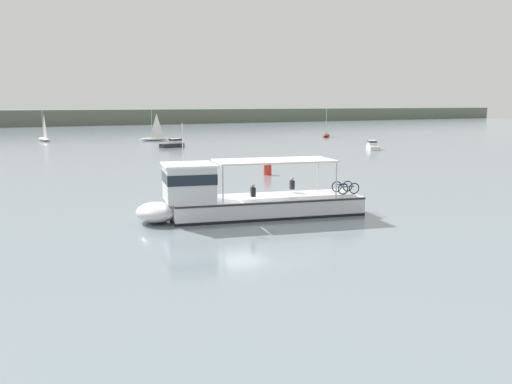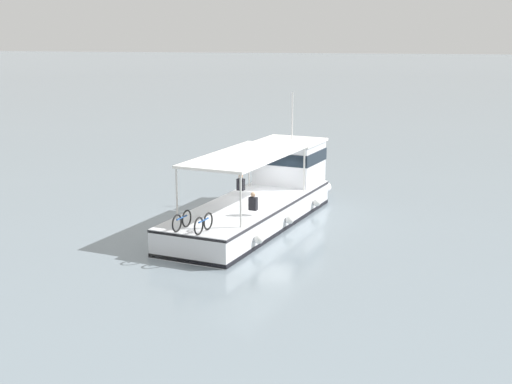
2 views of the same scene
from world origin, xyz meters
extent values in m
plane|color=gray|center=(0.00, 0.00, 0.00)|extent=(400.00, 400.00, 0.00)
cube|color=silver|center=(1.46, -0.36, 0.55)|extent=(11.26, 5.78, 1.10)
ellipsoid|color=silver|center=(-4.55, 1.18, 0.55)|extent=(2.86, 3.40, 1.01)
cube|color=black|center=(1.46, -0.36, 0.10)|extent=(11.27, 5.82, 0.16)
cube|color=#2D2D33|center=(1.46, -0.36, 1.02)|extent=(11.27, 5.84, 0.10)
cube|color=silver|center=(-2.80, 0.74, 2.05)|extent=(3.19, 3.28, 1.90)
cube|color=#19232D|center=(-2.80, 0.74, 2.38)|extent=(3.25, 3.35, 0.56)
cube|color=white|center=(-2.80, 0.74, 3.06)|extent=(3.39, 3.47, 0.12)
cube|color=white|center=(1.90, -0.47, 3.15)|extent=(7.22, 4.51, 0.10)
cylinder|color=silver|center=(-1.59, -0.98, 2.10)|extent=(0.08, 0.08, 2.00)
cylinder|color=silver|center=(-0.91, 1.66, 2.10)|extent=(0.08, 0.08, 2.00)
cylinder|color=silver|center=(4.71, -2.59, 2.10)|extent=(0.08, 0.08, 2.00)
cylinder|color=silver|center=(5.38, 0.04, 2.10)|extent=(0.08, 0.08, 2.00)
cylinder|color=silver|center=(-3.09, 0.81, 4.22)|extent=(0.06, 0.06, 2.20)
sphere|color=white|center=(-1.39, 2.21, 0.50)|extent=(0.36, 0.36, 0.36)
sphere|color=white|center=(1.81, 1.39, 0.50)|extent=(0.36, 0.36, 0.36)
sphere|color=white|center=(4.81, 0.62, 0.50)|extent=(0.36, 0.36, 0.36)
torus|color=black|center=(5.76, -1.92, 1.43)|extent=(0.65, 0.22, 0.66)
torus|color=black|center=(6.43, -2.09, 1.43)|extent=(0.65, 0.22, 0.66)
cylinder|color=#1E478C|center=(6.10, -2.01, 1.55)|extent=(0.69, 0.23, 0.06)
torus|color=black|center=(5.98, -1.05, 1.43)|extent=(0.65, 0.22, 0.66)
torus|color=black|center=(6.66, -1.22, 1.43)|extent=(0.65, 0.22, 0.66)
cylinder|color=#1E478C|center=(6.32, -1.14, 1.55)|extent=(0.69, 0.23, 0.06)
cube|color=black|center=(3.58, 0.17, 1.56)|extent=(0.29, 0.36, 0.52)
sphere|color=tan|center=(3.58, 0.17, 1.93)|extent=(0.20, 0.20, 0.20)
cube|color=black|center=(0.24, -1.01, 1.56)|extent=(0.29, 0.36, 0.52)
sphere|color=tan|center=(0.24, -1.01, 1.93)|extent=(0.20, 0.20, 0.20)
camera|label=1|loc=(-14.30, -26.51, 6.34)|focal=38.23mm
camera|label=2|loc=(30.54, 5.20, 8.36)|focal=50.57mm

